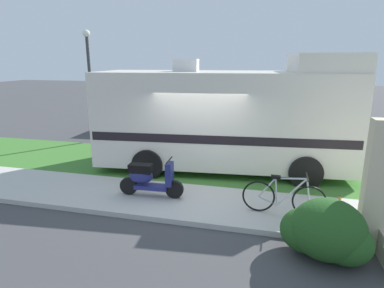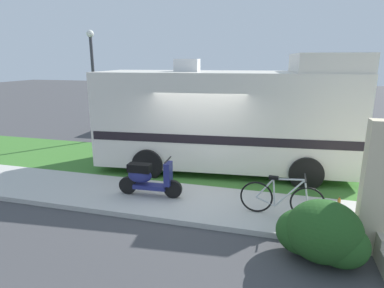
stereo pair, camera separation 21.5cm
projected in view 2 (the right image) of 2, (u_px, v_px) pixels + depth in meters
name	position (u px, v px, depth m)	size (l,w,h in m)	color
ground_plane	(197.00, 186.00, 8.79)	(80.00, 80.00, 0.00)	#424244
sidewalk	(184.00, 202.00, 7.66)	(24.00, 2.00, 0.12)	beige
grass_strip	(209.00, 168.00, 10.18)	(24.00, 3.40, 0.08)	#3D752D
motorhome_rv	(227.00, 117.00, 9.66)	(7.61, 3.11, 3.52)	silver
scooter	(147.00, 178.00, 7.78)	(1.60, 0.50, 0.97)	black
bicycle	(281.00, 198.00, 6.80)	(1.75, 0.52, 0.91)	black
pickup_truck_near	(175.00, 113.00, 14.96)	(5.35, 2.21, 1.75)	#1E2328
pickup_truck_far	(287.00, 109.00, 16.52)	(5.70, 2.23, 1.71)	#B7B29E
bush_by_porch	(322.00, 234.00, 5.42)	(1.50, 1.12, 1.06)	#23511E
bottle_green	(339.00, 203.00, 7.20)	(0.07, 0.07, 0.27)	brown
street_lamp_post	(93.00, 77.00, 12.81)	(0.28, 0.28, 4.47)	#333338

